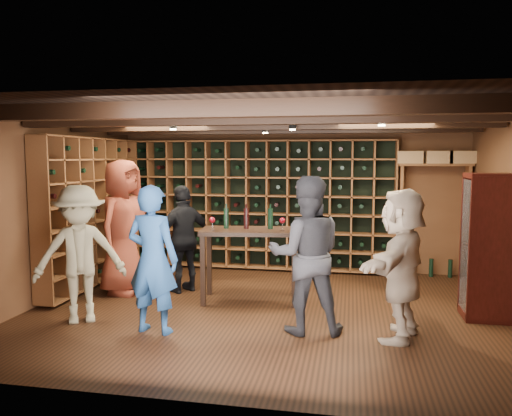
% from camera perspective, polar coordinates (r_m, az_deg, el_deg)
% --- Properties ---
extents(ground, '(6.00, 6.00, 0.00)m').
position_cam_1_polar(ground, '(6.58, 0.96, -11.61)').
color(ground, black).
rests_on(ground, ground).
extents(room_shell, '(6.00, 6.00, 6.00)m').
position_cam_1_polar(room_shell, '(6.34, 1.09, 9.89)').
color(room_shell, brown).
rests_on(room_shell, ground).
extents(wine_rack_back, '(4.65, 0.30, 2.20)m').
position_cam_1_polar(wine_rack_back, '(8.70, 0.20, 0.41)').
color(wine_rack_back, brown).
rests_on(wine_rack_back, ground).
extents(wine_rack_left, '(0.30, 2.65, 2.20)m').
position_cam_1_polar(wine_rack_left, '(8.06, -18.18, -0.31)').
color(wine_rack_left, brown).
rests_on(wine_rack_left, ground).
extents(crate_shelf, '(1.20, 0.32, 2.07)m').
position_cam_1_polar(crate_shelf, '(8.62, 19.76, 2.81)').
color(crate_shelf, brown).
rests_on(crate_shelf, ground).
extents(display_cabinet, '(0.55, 0.50, 1.75)m').
position_cam_1_polar(display_cabinet, '(6.68, 24.95, -4.32)').
color(display_cabinet, '#340D0A').
rests_on(display_cabinet, ground).
extents(man_blue_shirt, '(0.66, 0.48, 1.67)m').
position_cam_1_polar(man_blue_shirt, '(5.71, -11.73, -5.76)').
color(man_blue_shirt, navy).
rests_on(man_blue_shirt, ground).
extents(man_grey_suit, '(0.96, 0.80, 1.77)m').
position_cam_1_polar(man_grey_suit, '(5.62, 5.77, -5.35)').
color(man_grey_suit, black).
rests_on(man_grey_suit, ground).
extents(guest_red_floral, '(0.78, 1.04, 1.94)m').
position_cam_1_polar(guest_red_floral, '(7.45, -14.91, -2.10)').
color(guest_red_floral, maroon).
rests_on(guest_red_floral, ground).
extents(guest_woman_black, '(0.89, 0.95, 1.57)m').
position_cam_1_polar(guest_woman_black, '(7.37, -8.21, -3.50)').
color(guest_woman_black, black).
rests_on(guest_woman_black, ground).
extents(guest_khaki, '(1.22, 1.06, 1.64)m').
position_cam_1_polar(guest_khaki, '(6.32, -19.50, -4.99)').
color(guest_khaki, '#82785A').
rests_on(guest_khaki, ground).
extents(guest_beige, '(0.96, 1.60, 1.64)m').
position_cam_1_polar(guest_beige, '(5.64, 16.29, -6.17)').
color(guest_beige, tan).
rests_on(guest_beige, ground).
extents(tasting_table, '(1.39, 0.82, 1.28)m').
position_cam_1_polar(tasting_table, '(6.80, -0.72, -3.52)').
color(tasting_table, black).
rests_on(tasting_table, ground).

